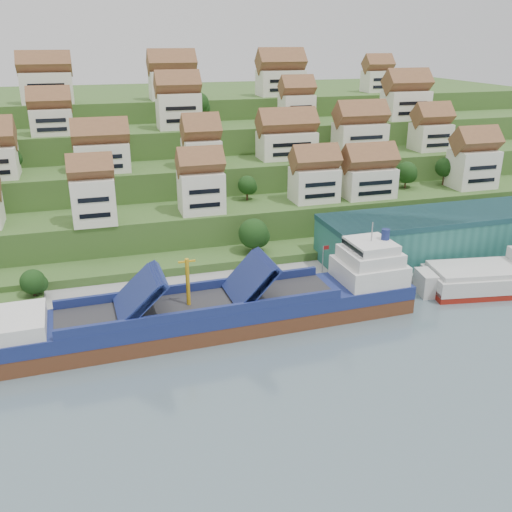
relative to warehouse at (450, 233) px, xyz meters
name	(u,v)px	position (x,y,z in m)	size (l,w,h in m)	color
ground	(250,328)	(-52.00, -17.00, -7.20)	(300.00, 300.00, 0.00)	slate
quay	(321,278)	(-32.00, -2.00, -6.10)	(180.00, 14.00, 2.20)	gray
hillside	(164,157)	(-52.00, 86.55, 3.46)	(260.00, 128.00, 31.00)	#2D4C1E
hillside_village	(191,137)	(-50.37, 43.61, 17.13)	(155.17, 63.80, 28.32)	white
hillside_trees	(179,192)	(-57.17, 23.87, 7.86)	(142.86, 61.98, 30.91)	#1A3E14
warehouse	(450,233)	(0.00, 0.00, 0.00)	(60.00, 15.00, 10.00)	#25645C
flagpole	(323,262)	(-33.89, -7.00, -0.32)	(1.28, 0.16, 8.00)	gray
cargo_ship	(223,312)	(-56.58, -15.56, -4.00)	(75.71, 14.00, 16.69)	#552E1A
second_ship	(502,278)	(2.04, -15.75, -4.63)	(30.72, 15.32, 8.52)	maroon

